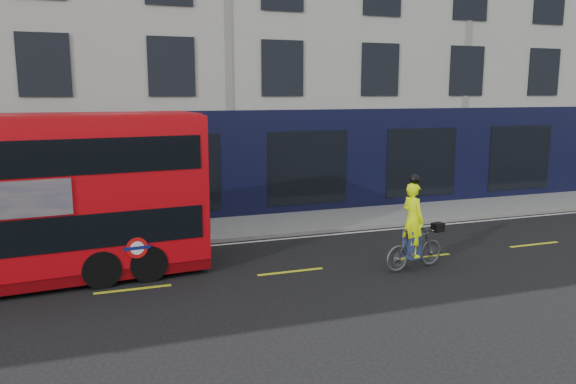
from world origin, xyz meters
name	(u,v)px	position (x,y,z in m)	size (l,w,h in m)	color
ground	(312,291)	(0.00, 0.00, 0.00)	(120.00, 120.00, 0.00)	black
pavement	(242,227)	(0.00, 6.50, 0.06)	(60.00, 3.00, 0.12)	gray
kerb	(254,237)	(0.00, 5.00, 0.07)	(60.00, 0.12, 0.13)	slate
building_terrace	(201,25)	(0.00, 12.94, 7.49)	(50.00, 10.07, 15.00)	#AAA9A1
road_edge_line	(256,241)	(0.00, 4.70, 0.00)	(58.00, 0.10, 0.01)	silver
lane_dashes	(291,272)	(0.00, 1.50, 0.00)	(58.00, 0.12, 0.01)	#CDCD18
cyclist	(414,237)	(3.15, 0.64, 0.87)	(1.95, 0.86, 2.56)	#484C4D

